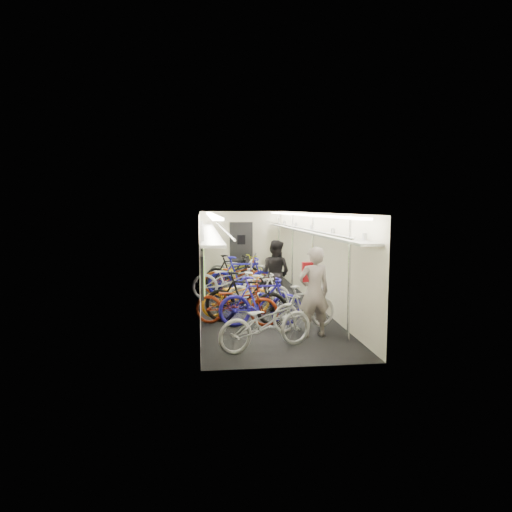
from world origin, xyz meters
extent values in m
plane|color=black|center=(0.00, 0.00, 0.00)|extent=(10.00, 10.00, 0.00)
plane|color=white|center=(0.00, 0.00, 2.40)|extent=(10.00, 10.00, 0.00)
plane|color=beige|center=(-1.50, 0.00, 1.20)|extent=(0.00, 10.00, 10.00)
plane|color=beige|center=(1.50, 0.00, 1.20)|extent=(0.00, 10.00, 10.00)
plane|color=beige|center=(0.00, 5.00, 1.20)|extent=(3.00, 0.00, 3.00)
plane|color=beige|center=(0.00, -5.00, 1.20)|extent=(3.00, 0.00, 3.00)
cube|color=black|center=(-1.46, -3.20, 1.25)|extent=(0.06, 1.10, 0.80)
cube|color=#93C958|center=(-1.42, -3.20, 1.25)|extent=(0.02, 0.96, 0.66)
cube|color=black|center=(-1.46, -1.00, 1.25)|extent=(0.06, 1.10, 0.80)
cube|color=#93C958|center=(-1.42, -1.00, 1.25)|extent=(0.02, 0.96, 0.66)
cube|color=black|center=(-1.46, 1.20, 1.25)|extent=(0.06, 1.10, 0.80)
cube|color=#93C958|center=(-1.42, 1.20, 1.25)|extent=(0.02, 0.96, 0.66)
cube|color=black|center=(-1.46, 3.40, 1.25)|extent=(0.06, 1.10, 0.80)
cube|color=#93C958|center=(-1.42, 3.40, 1.25)|extent=(0.02, 0.96, 0.66)
cube|color=yellow|center=(-1.45, -2.10, 1.30)|extent=(0.02, 0.22, 0.30)
cube|color=yellow|center=(-1.45, 0.10, 1.30)|extent=(0.02, 0.22, 0.30)
cube|color=yellow|center=(-1.45, 2.30, 1.30)|extent=(0.02, 0.22, 0.30)
cube|color=black|center=(0.00, 4.94, 1.00)|extent=(0.85, 0.08, 2.00)
cube|color=#999BA0|center=(-1.28, 0.00, 1.92)|extent=(0.40, 9.70, 0.05)
cube|color=#999BA0|center=(1.28, 0.00, 1.92)|extent=(0.40, 9.70, 0.05)
cylinder|color=silver|center=(-0.95, 0.00, 2.02)|extent=(0.04, 9.70, 0.04)
cylinder|color=silver|center=(0.95, 0.00, 2.02)|extent=(0.04, 9.70, 0.04)
cube|color=white|center=(-1.20, 0.00, 2.34)|extent=(0.18, 9.60, 0.04)
cube|color=white|center=(1.20, 0.00, 2.34)|extent=(0.18, 9.60, 0.04)
cylinder|color=silver|center=(1.25, -3.80, 1.20)|extent=(0.05, 0.05, 2.38)
cylinder|color=silver|center=(1.25, -1.00, 1.20)|extent=(0.05, 0.05, 2.38)
cylinder|color=silver|center=(1.25, 1.50, 1.20)|extent=(0.05, 0.05, 2.38)
cylinder|color=silver|center=(1.25, 4.00, 1.20)|extent=(0.05, 0.05, 2.38)
imported|color=#A3A4A8|center=(-0.34, -4.02, 0.49)|extent=(1.97, 1.28, 0.98)
imported|color=#241BA2|center=(-0.23, -2.44, 0.54)|extent=(1.80, 0.51, 1.08)
imported|color=maroon|center=(-0.74, -2.26, 0.49)|extent=(1.96, 1.20, 0.97)
imported|color=black|center=(-0.52, -2.23, 0.57)|extent=(1.97, 1.24, 1.15)
imported|color=orange|center=(-0.65, -1.35, 0.46)|extent=(1.84, 1.10, 0.92)
imported|color=white|center=(-0.07, -0.80, 0.47)|extent=(1.60, 0.60, 0.94)
imported|color=#AEAEB3|center=(-0.69, 0.40, 0.56)|extent=(2.23, 1.13, 1.12)
imported|color=navy|center=(-0.34, 0.81, 0.58)|extent=(1.96, 0.60, 1.17)
imported|color=maroon|center=(-0.46, 1.44, 0.52)|extent=(2.01, 0.80, 1.03)
imported|color=black|center=(-0.51, 2.10, 0.54)|extent=(1.88, 0.97, 1.09)
imported|color=#BDC312|center=(-0.32, 2.45, 0.51)|extent=(2.03, 1.42, 1.01)
imported|color=silver|center=(0.64, -2.83, 0.48)|extent=(1.62, 1.07, 0.95)
imported|color=slate|center=(-0.26, 2.82, 0.52)|extent=(2.09, 1.05, 1.05)
imported|color=gray|center=(0.70, -3.33, 0.89)|extent=(0.70, 0.51, 1.77)
imported|color=black|center=(0.42, -0.37, 0.85)|extent=(1.05, 1.02, 1.70)
cube|color=#A01016|center=(0.60, -3.30, 1.28)|extent=(0.26, 0.15, 0.38)
camera|label=1|loc=(-1.46, -11.89, 2.52)|focal=32.00mm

